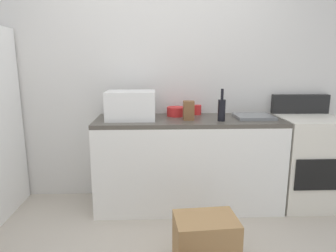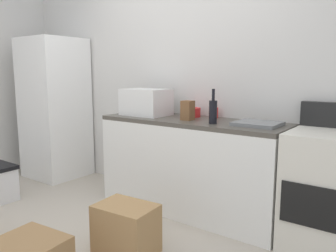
% 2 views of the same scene
% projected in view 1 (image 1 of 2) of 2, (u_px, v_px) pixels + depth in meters
% --- Properties ---
extents(wall_back, '(5.00, 0.10, 2.60)m').
position_uv_depth(wall_back, '(157.00, 75.00, 3.20)').
color(wall_back, silver).
rests_on(wall_back, ground_plane).
extents(kitchen_counter, '(1.80, 0.60, 0.90)m').
position_uv_depth(kitchen_counter, '(188.00, 163.00, 3.05)').
color(kitchen_counter, white).
rests_on(kitchen_counter, ground_plane).
extents(stove_oven, '(0.60, 0.61, 1.10)m').
position_uv_depth(stove_oven, '(307.00, 159.00, 3.10)').
color(stove_oven, silver).
rests_on(stove_oven, ground_plane).
extents(microwave, '(0.46, 0.34, 0.27)m').
position_uv_depth(microwave, '(131.00, 105.00, 2.89)').
color(microwave, white).
rests_on(microwave, kitchen_counter).
extents(sink_basin, '(0.36, 0.32, 0.03)m').
position_uv_depth(sink_basin, '(254.00, 116.00, 2.98)').
color(sink_basin, slate).
rests_on(sink_basin, kitchen_counter).
extents(wine_bottle, '(0.07, 0.07, 0.30)m').
position_uv_depth(wine_bottle, '(222.00, 109.00, 2.81)').
color(wine_bottle, black).
rests_on(wine_bottle, kitchen_counter).
extents(coffee_mug, '(0.08, 0.08, 0.10)m').
position_uv_depth(coffee_mug, '(197.00, 110.00, 3.16)').
color(coffee_mug, red).
rests_on(coffee_mug, kitchen_counter).
extents(knife_block, '(0.10, 0.10, 0.18)m').
position_uv_depth(knife_block, '(189.00, 111.00, 2.87)').
color(knife_block, brown).
rests_on(knife_block, kitchen_counter).
extents(mixing_bowl, '(0.19, 0.19, 0.09)m').
position_uv_depth(mixing_bowl, '(176.00, 112.00, 3.09)').
color(mixing_bowl, red).
rests_on(mixing_bowl, kitchen_counter).
extents(cardboard_box_small, '(0.46, 0.35, 0.37)m').
position_uv_depth(cardboard_box_small, '(205.00, 242.00, 2.17)').
color(cardboard_box_small, '#A37A4C').
rests_on(cardboard_box_small, ground_plane).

